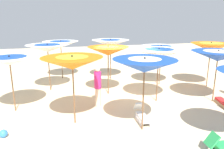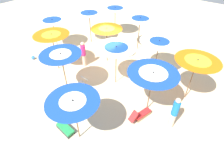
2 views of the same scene
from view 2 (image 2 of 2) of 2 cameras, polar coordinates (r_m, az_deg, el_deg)
ground at (r=11.82m, az=-1.45°, el=1.87°), size 39.59×39.59×0.04m
beach_umbrella_0 at (r=6.78m, az=-12.26°, el=-9.26°), size 2.01×2.01×2.32m
beach_umbrella_1 at (r=7.98m, az=12.85°, el=-0.63°), size 2.26×2.26×2.37m
beach_umbrella_2 at (r=9.26m, az=25.40°, el=3.05°), size 2.10×2.10×2.47m
beach_umbrella_3 at (r=9.10m, az=-15.92°, el=5.20°), size 2.05×2.05×2.51m
beach_umbrella_4 at (r=9.43m, az=1.35°, el=7.81°), size 2.16×2.16×2.46m
beach_umbrella_5 at (r=10.75m, az=14.83°, el=9.51°), size 2.27×2.27×2.27m
beach_umbrella_6 at (r=11.24m, az=-18.64°, el=11.10°), size 2.10×2.10×2.49m
beach_umbrella_7 at (r=11.55m, az=-1.71°, el=13.57°), size 1.99×1.99×2.44m
beach_umbrella_8 at (r=13.14m, az=8.96°, el=16.65°), size 2.26×2.26×2.50m
beach_umbrella_9 at (r=13.91m, az=-18.51°, el=15.70°), size 2.16×2.16×2.31m
beach_umbrella_10 at (r=14.23m, az=-7.30°, el=18.38°), size 2.13×2.13×2.47m
beach_umbrella_11 at (r=15.42m, az=1.01°, el=19.91°), size 2.18×2.18×2.40m
lounger_0 at (r=8.59m, az=-15.09°, el=-15.78°), size 0.45×1.20×0.60m
lounger_1 at (r=10.42m, az=-10.75°, el=-3.21°), size 1.17×0.40×0.58m
lounger_2 at (r=8.84m, az=9.21°, el=-12.46°), size 1.33×0.61×0.66m
beachgoer_0 at (r=8.31m, az=19.36°, el=-11.34°), size 0.30×0.30×1.78m
beachgoer_1 at (r=11.74m, az=-9.12°, el=6.59°), size 0.30×0.30×1.75m
beach_ball at (r=13.84m, az=-23.93°, el=4.97°), size 0.26×0.26×0.26m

